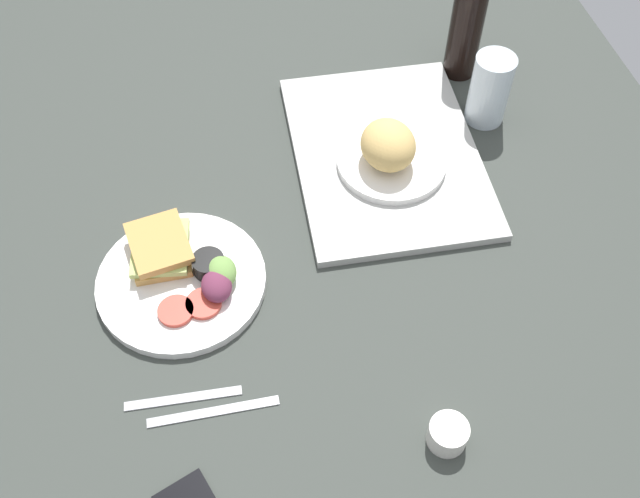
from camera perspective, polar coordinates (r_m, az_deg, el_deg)
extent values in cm
cube|color=#383D38|center=(122.64, -1.57, -1.03)|extent=(190.00, 150.00, 3.00)
cube|color=#B2B2AD|center=(135.78, 5.16, 7.34)|extent=(46.61, 35.23, 1.60)
cylinder|color=white|center=(132.59, 5.58, 6.79)|extent=(19.62, 19.62, 1.40)
ellipsoid|color=#DBB266|center=(129.09, 5.32, 8.06)|extent=(11.07, 9.56, 7.55)
cylinder|color=white|center=(119.71, -10.72, -2.50)|extent=(27.17, 27.17, 1.60)
cube|color=tan|center=(121.89, -12.23, -0.23)|extent=(11.06, 9.07, 1.40)
cube|color=#B2C66B|center=(120.95, -12.32, 0.10)|extent=(12.22, 10.54, 1.00)
cube|color=tan|center=(120.01, -12.42, 0.44)|extent=(12.31, 10.66, 1.40)
cylinder|color=#D14738|center=(115.39, -11.15, -4.75)|extent=(5.60, 5.60, 0.80)
cylinder|color=#D14738|center=(115.37, -9.04, -4.21)|extent=(5.60, 5.60, 0.80)
cylinder|color=black|center=(118.03, -8.65, -1.21)|extent=(5.20, 5.20, 3.00)
cylinder|color=#EFEACC|center=(117.14, -8.72, -0.90)|extent=(4.26, 4.26, 0.60)
ellipsoid|color=#729E4C|center=(116.57, -7.68, -1.77)|extent=(6.00, 4.80, 3.60)
ellipsoid|color=#6B2D47|center=(115.19, -8.05, -2.85)|extent=(6.00, 4.80, 3.60)
cylinder|color=silver|center=(142.16, 13.06, 12.01)|extent=(7.50, 7.50, 13.98)
cylinder|color=black|center=(150.06, 11.23, 16.21)|extent=(6.40, 6.40, 19.10)
cylinder|color=silver|center=(105.71, 9.90, -13.99)|extent=(5.60, 5.60, 4.00)
cube|color=#B7B7BC|center=(110.10, -10.59, -11.32)|extent=(2.45, 17.05, 0.50)
cube|color=#B7B7BC|center=(108.53, -8.29, -12.38)|extent=(1.89, 19.03, 0.50)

